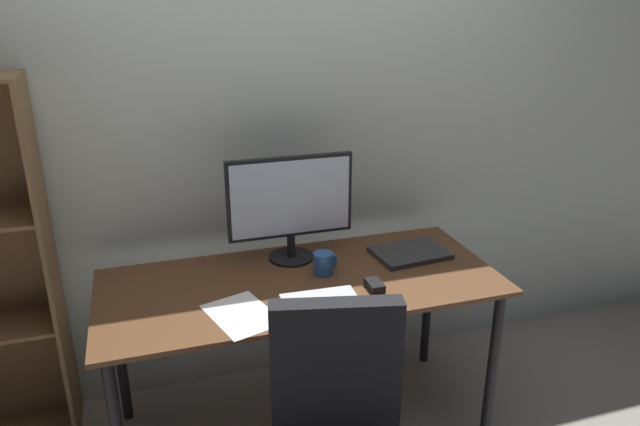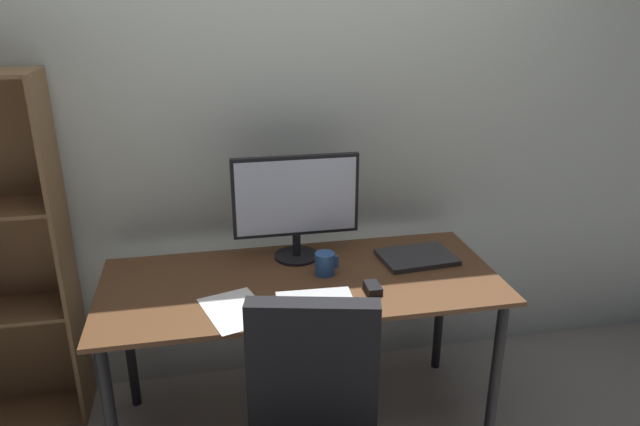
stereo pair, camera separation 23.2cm
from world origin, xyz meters
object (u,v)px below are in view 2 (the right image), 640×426
at_px(coffee_mug, 325,264).
at_px(laptop, 417,257).
at_px(keyboard, 314,298).
at_px(mouse, 373,288).
at_px(desk, 302,297).
at_px(monitor, 296,201).

distance_m(coffee_mug, laptop, 0.43).
bearing_deg(keyboard, laptop, 29.91).
bearing_deg(mouse, laptop, 42.59).
relative_size(keyboard, coffee_mug, 2.92).
bearing_deg(coffee_mug, keyboard, -112.35).
distance_m(desk, laptop, 0.55).
height_order(desk, monitor, monitor).
height_order(keyboard, mouse, mouse).
bearing_deg(coffee_mug, laptop, 7.98).
bearing_deg(coffee_mug, desk, -164.84).
bearing_deg(mouse, monitor, 123.05).
bearing_deg(monitor, mouse, -57.21).
height_order(keyboard, laptop, laptop).
bearing_deg(coffee_mug, monitor, 115.56).
height_order(monitor, keyboard, monitor).
height_order(mouse, coffee_mug, coffee_mug).
distance_m(monitor, laptop, 0.59).
bearing_deg(mouse, keyboard, -175.07).
distance_m(mouse, coffee_mug, 0.25).
bearing_deg(monitor, keyboard, -89.54).
bearing_deg(monitor, coffee_mug, -64.44).
distance_m(desk, monitor, 0.41).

